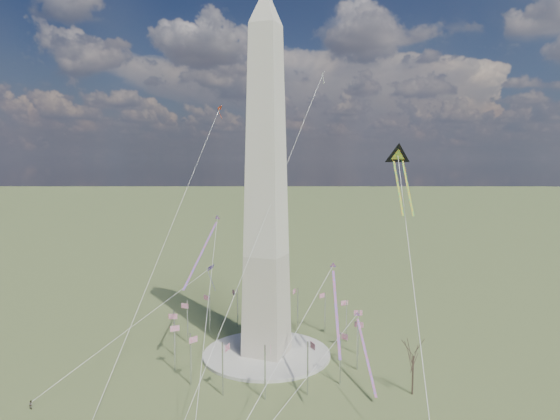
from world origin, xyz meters
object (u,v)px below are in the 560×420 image
at_px(tree_near, 413,353).
at_px(kite_delta_black, 398,159).
at_px(washington_monument, 266,186).
at_px(person_west, 31,405).

height_order(tree_near, kite_delta_black, kite_delta_black).
bearing_deg(kite_delta_black, washington_monument, -11.97).
distance_m(person_west, kite_delta_black, 103.06).
bearing_deg(washington_monument, tree_near, -12.02).
relative_size(washington_monument, kite_delta_black, 4.91).
height_order(tree_near, person_west, tree_near).
distance_m(washington_monument, tree_near, 56.76).
xyz_separation_m(washington_monument, person_west, (-36.67, -47.44, -46.99)).
bearing_deg(person_west, tree_near, -146.88).
relative_size(person_west, kite_delta_black, 0.10).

